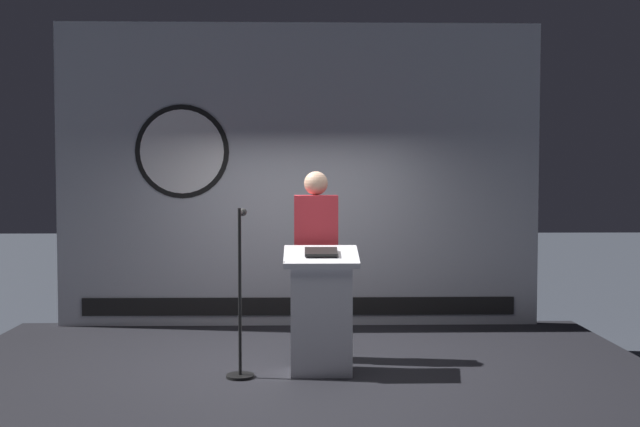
{
  "coord_description": "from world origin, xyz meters",
  "views": [
    {
      "loc": [
        0.04,
        -6.74,
        1.99
      ],
      "look_at": [
        0.2,
        0.12,
        1.66
      ],
      "focal_mm": 42.46,
      "sensor_mm": 36.0,
      "label": 1
    }
  ],
  "objects": [
    {
      "name": "ground_plane",
      "position": [
        0.0,
        0.0,
        0.0
      ],
      "size": [
        40.0,
        40.0,
        0.0
      ],
      "primitive_type": "plane",
      "color": "#383D47"
    },
    {
      "name": "banner_display",
      "position": [
        -0.02,
        1.85,
        2.0
      ],
      "size": [
        5.45,
        0.12,
        3.42
      ],
      "color": "#B2B7C1",
      "rests_on": "stage_platform"
    },
    {
      "name": "stage_platform",
      "position": [
        0.0,
        0.0,
        0.15
      ],
      "size": [
        6.4,
        4.0,
        0.3
      ],
      "primitive_type": "cube",
      "color": "black",
      "rests_on": "ground"
    },
    {
      "name": "speaker_person",
      "position": [
        0.16,
        0.2,
        1.19
      ],
      "size": [
        0.4,
        0.26,
        1.74
      ],
      "color": "black",
      "rests_on": "stage_platform"
    },
    {
      "name": "microphone_stand",
      "position": [
        -0.49,
        -0.38,
        0.8
      ],
      "size": [
        0.24,
        0.52,
        1.43
      ],
      "color": "black",
      "rests_on": "stage_platform"
    },
    {
      "name": "podium",
      "position": [
        0.2,
        -0.28,
        0.83
      ],
      "size": [
        0.64,
        0.5,
        1.08
      ],
      "color": "silver",
      "rests_on": "stage_platform"
    }
  ]
}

